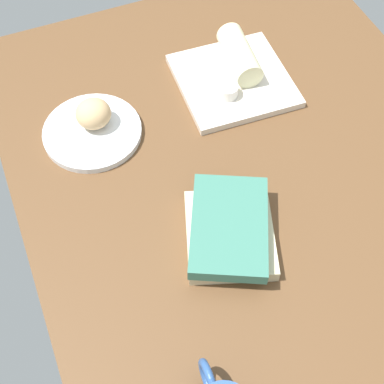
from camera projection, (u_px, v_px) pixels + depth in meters
dining_table at (249, 168)px, 110.79cm from camera, size 110.00×90.00×4.00cm
round_plate at (92, 132)px, 112.54cm from camera, size 19.90×19.90×1.40cm
scone_pastry at (93, 114)px, 110.54cm from camera, size 7.36×7.48×5.74cm
square_plate at (233, 81)px, 120.46cm from camera, size 24.37×24.37×1.60cm
sauce_cup at (228, 90)px, 115.86cm from camera, size 4.46×4.46×2.60cm
breakfast_wrap at (239, 55)px, 119.65cm from camera, size 15.02×7.24×5.72cm
book_stack at (229, 231)px, 97.42cm from camera, size 23.48×20.48×5.44cm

